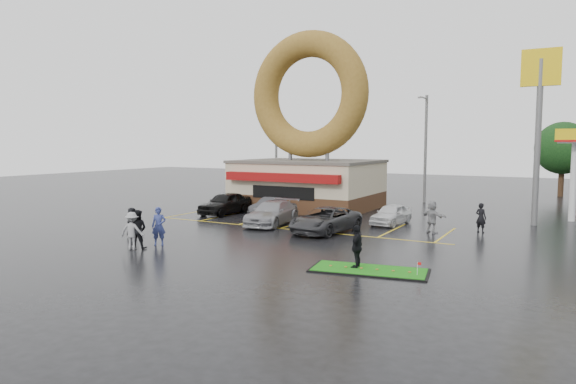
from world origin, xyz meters
The scene contains 20 objects.
ground centered at (0.00, 0.00, 0.00)m, with size 120.00×120.00×0.00m, color black.
donut_shop centered at (-3.00, 12.97, 4.46)m, with size 10.20×8.70×13.50m.
shell_sign centered at (13.00, 12.00, 7.38)m, with size 2.20×0.36×10.60m.
streetlight_left centered at (-10.00, 19.92, 4.78)m, with size 0.40×2.21×9.00m.
streetlight_mid centered at (4.00, 20.92, 4.78)m, with size 0.40×2.21×9.00m.
tree_far_d centered at (14.00, 32.00, 4.53)m, with size 4.90×4.90×7.00m.
car_black centered at (-6.44, 6.79, 0.78)m, with size 1.84×4.58×1.56m, color black.
car_dgrey centered at (-3.40, 8.00, 0.62)m, with size 1.31×3.76×1.24m, color #333336.
car_silver centered at (-1.14, 4.40, 0.72)m, with size 2.03×5.00×1.45m, color #949398.
car_grey centered at (2.90, 3.50, 0.70)m, with size 2.33×5.05×1.40m, color #313134.
car_white centered at (5.27, 8.00, 0.64)m, with size 1.51×3.74×1.27m, color silver.
person_blue centered at (-2.70, -3.81, 0.95)m, with size 0.69×0.45×1.90m, color navy.
person_blackjkt centered at (-3.03, -4.90, 0.93)m, with size 0.90×0.70×1.86m, color black.
person_hoodie centered at (-3.10, -5.17, 0.89)m, with size 1.15×0.66×1.78m, color gray.
person_bystander centered at (-5.65, -2.73, 0.78)m, with size 0.77×0.50×1.57m, color black.
person_cameraman centered at (7.55, -3.55, 0.89)m, with size 1.04×0.43×1.78m, color black.
person_walker_near centered at (8.17, 6.28, 0.90)m, with size 1.68×0.53×1.81m, color gray.
person_walker_far centered at (10.55, 7.68, 0.84)m, with size 0.61×0.40×1.68m, color black.
dumpster centered at (-7.50, 11.84, 0.65)m, with size 1.80×1.20×1.30m, color #194325.
putting_green centered at (8.11, -3.63, 0.04)m, with size 4.84×2.71×0.57m.
Camera 1 is at (14.94, -22.46, 5.01)m, focal length 32.00 mm.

